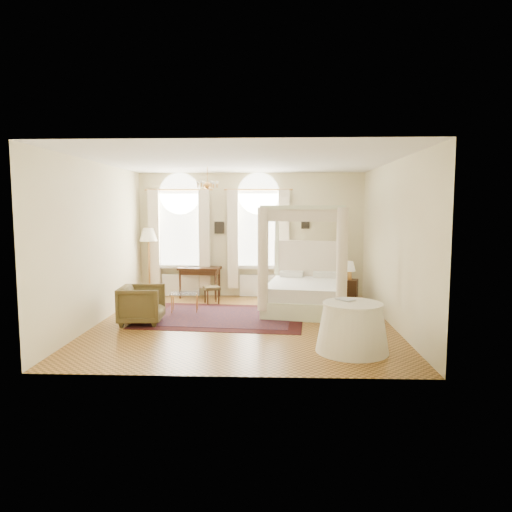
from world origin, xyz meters
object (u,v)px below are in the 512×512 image
at_px(nightstand, 349,291).
at_px(coffee_table, 185,295).
at_px(stool, 212,289).
at_px(floor_lamp, 149,238).
at_px(canopy_bed, 305,287).
at_px(armchair, 142,304).
at_px(side_table, 352,328).
at_px(writing_desk, 200,272).

bearing_deg(nightstand, coffee_table, -164.26).
bearing_deg(stool, nightstand, 2.79).
distance_m(nightstand, floor_lamp, 5.38).
bearing_deg(canopy_bed, floor_lamp, 159.84).
xyz_separation_m(armchair, side_table, (4.02, -1.70, 0.01)).
height_order(canopy_bed, stool, canopy_bed).
bearing_deg(side_table, coffee_table, 140.14).
height_order(nightstand, coffee_table, nightstand).
bearing_deg(nightstand, side_table, -98.40).
distance_m(canopy_bed, coffee_table, 2.78).
height_order(stool, floor_lamp, floor_lamp).
height_order(canopy_bed, side_table, canopy_bed).
bearing_deg(stool, armchair, -119.95).
xyz_separation_m(nightstand, floor_lamp, (-5.19, 0.58, 1.28)).
bearing_deg(coffee_table, armchair, -121.69).
xyz_separation_m(canopy_bed, writing_desk, (-2.70, 1.49, 0.14)).
distance_m(writing_desk, coffee_table, 1.71).
bearing_deg(nightstand, canopy_bed, -141.71).
bearing_deg(canopy_bed, nightstand, 38.29).
xyz_separation_m(canopy_bed, stool, (-2.28, 0.74, -0.20)).
height_order(writing_desk, armchair, writing_desk).
xyz_separation_m(nightstand, side_table, (-0.58, -3.89, 0.10)).
distance_m(stool, armchair, 2.34).
xyz_separation_m(nightstand, coffee_table, (-3.92, -1.10, 0.10)).
bearing_deg(armchair, canopy_bed, -73.40).
height_order(nightstand, stool, nightstand).
distance_m(coffee_table, side_table, 4.35).
relative_size(stool, side_table, 0.40).
xyz_separation_m(writing_desk, coffee_table, (-0.08, -1.68, -0.30)).
relative_size(nightstand, side_table, 0.50).
bearing_deg(side_table, canopy_bed, 100.80).
bearing_deg(stool, canopy_bed, -17.95).
bearing_deg(coffee_table, side_table, -39.86).
relative_size(canopy_bed, stool, 5.15).
bearing_deg(floor_lamp, armchair, -77.78).
xyz_separation_m(canopy_bed, floor_lamp, (-4.05, 1.49, 1.03)).
bearing_deg(writing_desk, coffee_table, -92.57).
relative_size(coffee_table, floor_lamp, 0.38).
bearing_deg(writing_desk, stool, -60.72).
bearing_deg(writing_desk, side_table, -53.88).
relative_size(stool, coffee_table, 0.69).
distance_m(armchair, side_table, 4.36).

